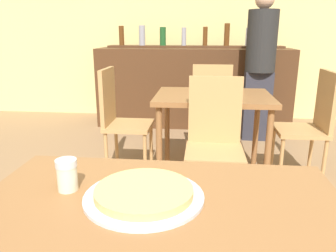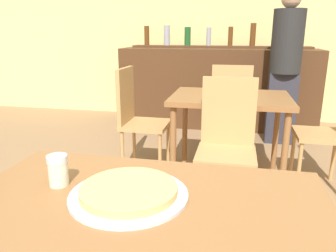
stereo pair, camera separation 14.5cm
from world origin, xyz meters
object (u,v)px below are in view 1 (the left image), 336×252
(chair_far_side_front, at_px, (214,136))
(person_standing, at_px, (260,62))
(pizza_tray, at_px, (144,194))
(chair_far_side_left, at_px, (119,115))
(cheese_shaker, at_px, (67,175))
(chair_far_side_back, at_px, (211,105))
(chair_far_side_right, at_px, (311,120))

(chair_far_side_front, relative_size, person_standing, 0.56)
(pizza_tray, relative_size, person_standing, 0.22)
(chair_far_side_left, xyz_separation_m, pizza_tray, (0.55, -1.84, 0.23))
(pizza_tray, relative_size, cheese_shaker, 3.54)
(chair_far_side_front, relative_size, chair_far_side_back, 1.00)
(chair_far_side_back, height_order, cheese_shaker, chair_far_side_back)
(chair_far_side_front, distance_m, cheese_shaker, 1.42)
(chair_far_side_right, bearing_deg, chair_far_side_back, -122.54)
(chair_far_side_front, distance_m, chair_far_side_right, 0.97)
(chair_far_side_right, height_order, cheese_shaker, chair_far_side_right)
(chair_far_side_left, bearing_deg, chair_far_side_front, -122.54)
(chair_far_side_back, bearing_deg, person_standing, -131.13)
(pizza_tray, height_order, person_standing, person_standing)
(pizza_tray, distance_m, person_standing, 3.13)
(chair_far_side_front, relative_size, pizza_tray, 2.56)
(chair_far_side_front, xyz_separation_m, chair_far_side_left, (-0.82, 0.52, 0.00))
(chair_far_side_right, xyz_separation_m, pizza_tray, (-1.09, -1.84, 0.23))
(person_standing, bearing_deg, chair_far_side_left, -139.83)
(pizza_tray, bearing_deg, chair_far_side_front, 78.42)
(chair_far_side_right, bearing_deg, pizza_tray, -30.64)
(chair_far_side_right, bearing_deg, chair_far_side_front, -57.46)
(chair_far_side_front, height_order, chair_far_side_back, same)
(cheese_shaker, bearing_deg, chair_far_side_front, 67.63)
(person_standing, bearing_deg, chair_far_side_right, -77.51)
(pizza_tray, distance_m, cheese_shaker, 0.26)
(chair_far_side_back, bearing_deg, pizza_tray, 83.49)
(pizza_tray, xyz_separation_m, cheese_shaker, (-0.26, 0.03, 0.04))
(pizza_tray, bearing_deg, cheese_shaker, 173.02)
(chair_far_side_front, distance_m, person_standing, 1.82)
(chair_far_side_front, height_order, chair_far_side_right, same)
(cheese_shaker, height_order, person_standing, person_standing)
(pizza_tray, height_order, cheese_shaker, cheese_shaker)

